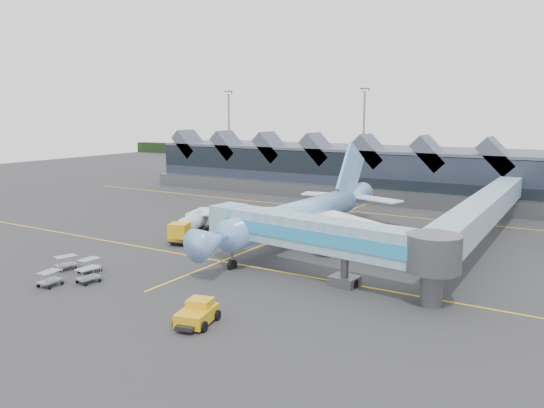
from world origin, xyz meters
The scene contains 10 objects.
ground centered at (0.00, 0.00, 0.00)m, with size 260.00×260.00×0.00m, color #2A2A2C.
taxi_stripes centered at (0.00, 10.00, 0.01)m, with size 120.00×60.00×0.01m.
tree_line_far centered at (0.00, 110.00, 2.00)m, with size 260.00×4.00×4.00m, color black.
terminal centered at (-5.07, 47.35, 4.88)m, with size 90.00×22.25×12.52m.
light_masts centered at (21.00, 62.80, 12.49)m, with size 132.40×42.56×22.45m.
main_airliner centered at (3.38, 4.60, 3.69)m, with size 33.96×39.07×12.55m.
jet_bridge centered at (14.05, -8.59, 4.47)m, with size 27.32×7.03×6.39m.
fuel_truck centered at (-9.99, -1.41, 1.75)m, with size 4.83×9.30×3.13m.
pushback_tug centered at (8.99, -23.31, 0.83)m, with size 3.34×4.52×1.85m.
baggage_carts centered at (-9.19, -20.49, 0.84)m, with size 7.46×7.13×1.49m.
Camera 1 is at (34.54, -54.13, 16.46)m, focal length 35.00 mm.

